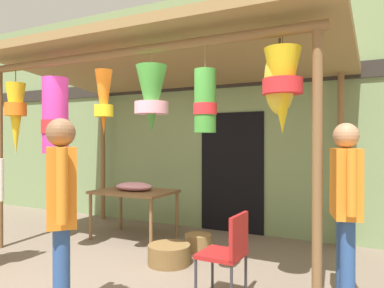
{
  "coord_description": "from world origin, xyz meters",
  "views": [
    {
      "loc": [
        2.68,
        -3.54,
        1.52
      ],
      "look_at": [
        0.29,
        1.11,
        1.48
      ],
      "focal_mm": 34.42,
      "sensor_mm": 36.0,
      "label": 1
    }
  ],
  "objects_px": {
    "folding_chair": "(229,249)",
    "vendor_in_orange": "(346,199)",
    "flower_heap_on_table": "(134,186)",
    "customer_foreground": "(61,204)",
    "display_table": "(134,195)",
    "wicker_basket_by_table": "(198,243)",
    "wicker_basket_spare": "(169,254)"
  },
  "relations": [
    {
      "from": "wicker_basket_by_table",
      "to": "vendor_in_orange",
      "type": "distance_m",
      "value": 2.36
    },
    {
      "from": "flower_heap_on_table",
      "to": "wicker_basket_by_table",
      "type": "relative_size",
      "value": 1.68
    },
    {
      "from": "folding_chair",
      "to": "customer_foreground",
      "type": "height_order",
      "value": "customer_foreground"
    },
    {
      "from": "wicker_basket_by_table",
      "to": "flower_heap_on_table",
      "type": "bearing_deg",
      "value": 173.23
    },
    {
      "from": "folding_chair",
      "to": "wicker_basket_spare",
      "type": "height_order",
      "value": "folding_chair"
    },
    {
      "from": "vendor_in_orange",
      "to": "display_table",
      "type": "bearing_deg",
      "value": 160.49
    },
    {
      "from": "flower_heap_on_table",
      "to": "vendor_in_orange",
      "type": "xyz_separation_m",
      "value": [
        3.13,
        -1.11,
        0.18
      ]
    },
    {
      "from": "flower_heap_on_table",
      "to": "customer_foreground",
      "type": "height_order",
      "value": "customer_foreground"
    },
    {
      "from": "display_table",
      "to": "wicker_basket_spare",
      "type": "xyz_separation_m",
      "value": [
        1.1,
        -0.79,
        -0.55
      ]
    },
    {
      "from": "wicker_basket_by_table",
      "to": "vendor_in_orange",
      "type": "relative_size",
      "value": 0.22
    },
    {
      "from": "display_table",
      "to": "flower_heap_on_table",
      "type": "bearing_deg",
      "value": -1.7
    },
    {
      "from": "folding_chair",
      "to": "wicker_basket_spare",
      "type": "xyz_separation_m",
      "value": [
        -1.05,
        0.66,
        -0.38
      ]
    },
    {
      "from": "wicker_basket_spare",
      "to": "vendor_in_orange",
      "type": "height_order",
      "value": "vendor_in_orange"
    },
    {
      "from": "display_table",
      "to": "wicker_basket_by_table",
      "type": "distance_m",
      "value": 1.31
    },
    {
      "from": "display_table",
      "to": "flower_heap_on_table",
      "type": "height_order",
      "value": "flower_heap_on_table"
    },
    {
      "from": "folding_chair",
      "to": "vendor_in_orange",
      "type": "relative_size",
      "value": 0.5
    },
    {
      "from": "flower_heap_on_table",
      "to": "customer_foreground",
      "type": "relative_size",
      "value": 0.36
    },
    {
      "from": "display_table",
      "to": "vendor_in_orange",
      "type": "relative_size",
      "value": 0.72
    },
    {
      "from": "wicker_basket_spare",
      "to": "vendor_in_orange",
      "type": "bearing_deg",
      "value": -9.07
    },
    {
      "from": "customer_foreground",
      "to": "vendor_in_orange",
      "type": "bearing_deg",
      "value": 35.08
    },
    {
      "from": "folding_chair",
      "to": "display_table",
      "type": "bearing_deg",
      "value": 145.96
    },
    {
      "from": "display_table",
      "to": "wicker_basket_spare",
      "type": "bearing_deg",
      "value": -35.63
    },
    {
      "from": "display_table",
      "to": "flower_heap_on_table",
      "type": "relative_size",
      "value": 1.97
    },
    {
      "from": "folding_chair",
      "to": "vendor_in_orange",
      "type": "height_order",
      "value": "vendor_in_orange"
    },
    {
      "from": "wicker_basket_spare",
      "to": "vendor_in_orange",
      "type": "distance_m",
      "value": 2.24
    },
    {
      "from": "flower_heap_on_table",
      "to": "wicker_basket_by_table",
      "type": "distance_m",
      "value": 1.37
    },
    {
      "from": "display_table",
      "to": "folding_chair",
      "type": "distance_m",
      "value": 2.59
    },
    {
      "from": "display_table",
      "to": "folding_chair",
      "type": "height_order",
      "value": "folding_chair"
    },
    {
      "from": "flower_heap_on_table",
      "to": "display_table",
      "type": "bearing_deg",
      "value": 178.3
    },
    {
      "from": "flower_heap_on_table",
      "to": "folding_chair",
      "type": "distance_m",
      "value": 2.6
    },
    {
      "from": "display_table",
      "to": "wicker_basket_spare",
      "type": "height_order",
      "value": "display_table"
    },
    {
      "from": "display_table",
      "to": "vendor_in_orange",
      "type": "bearing_deg",
      "value": -19.51
    }
  ]
}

